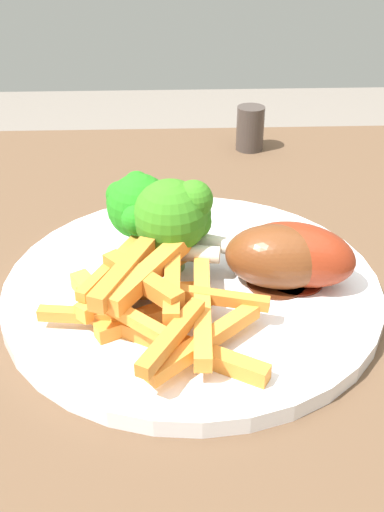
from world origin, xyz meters
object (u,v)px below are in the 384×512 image
chicken_drumstick_near (271,257)px  pepper_shaker (250,128)px  dinner_plate (192,287)px  dining_table (139,404)px  chicken_drumstick_far (290,253)px  carrot_fries_pile (154,299)px  broccoli_floret_middle (175,214)px  broccoli_floret_front (137,205)px

chicken_drumstick_near → pepper_shaker: (0.02, 0.28, -0.01)m
dinner_plate → chicken_drumstick_near: bearing=-5.7°
dining_table → chicken_drumstick_far: (0.11, -0.02, 0.16)m
chicken_drumstick_near → pepper_shaker: chicken_drumstick_near is taller
dining_table → carrot_fries_pile: (0.02, -0.06, 0.16)m
chicken_drumstick_far → broccoli_floret_middle: bearing=163.2°
dinner_plate → pepper_shaker: pepper_shaker is taller
broccoli_floret_front → broccoli_floret_middle: bearing=-33.9°
carrot_fries_pile → chicken_drumstick_near: (0.08, 0.04, 0.00)m
broccoli_floret_middle → chicken_drumstick_near: broccoli_floret_middle is taller
broccoli_floret_middle → chicken_drumstick_far: 0.08m
carrot_fries_pile → broccoli_floret_front: bearing=98.4°
broccoli_floret_front → dining_table: bearing=-104.9°
dining_table → broccoli_floret_middle: broccoli_floret_middle is taller
dining_table → pepper_shaker: (0.12, 0.26, 0.15)m
chicken_drumstick_near → pepper_shaker: size_ratio=2.63×
broccoli_floret_front → broccoli_floret_middle: 0.03m
broccoli_floret_front → chicken_drumstick_near: (0.09, -0.05, -0.02)m
carrot_fries_pile → chicken_drumstick_far: size_ratio=1.12×
dinner_plate → pepper_shaker: (0.07, 0.27, 0.02)m
dinner_plate → broccoli_floret_middle: broccoli_floret_middle is taller
chicken_drumstick_near → pepper_shaker: 0.28m
broccoli_floret_middle → carrot_fries_pile: 0.07m
dinner_plate → carrot_fries_pile: (-0.03, -0.05, 0.02)m
broccoli_floret_middle → chicken_drumstick_near: size_ratio=0.55×
carrot_fries_pile → chicken_drumstick_near: size_ratio=1.16×
chicken_drumstick_near → chicken_drumstick_far: 0.01m
dinner_plate → pepper_shaker: bearing=74.7°
dining_table → chicken_drumstick_far: size_ratio=8.33×
dining_table → pepper_shaker: bearing=65.1°
broccoli_floret_front → chicken_drumstick_near: 0.10m
broccoli_floret_middle → pepper_shaker: bearing=71.2°
dinner_plate → chicken_drumstick_far: (0.07, -0.00, 0.03)m
chicken_drumstick_near → dinner_plate: bearing=174.3°
dining_table → carrot_fries_pile: size_ratio=7.41×
broccoli_floret_front → carrot_fries_pile: bearing=-81.6°
dining_table → chicken_drumstick_far: chicken_drumstick_far is taller
chicken_drumstick_near → carrot_fries_pile: bearing=-153.1°
broccoli_floret_middle → carrot_fries_pile: size_ratio=0.47×
dining_table → chicken_drumstick_near: size_ratio=8.63×
chicken_drumstick_far → pepper_shaker: (0.01, 0.27, -0.01)m
chicken_drumstick_far → pepper_shaker: bearing=88.5°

